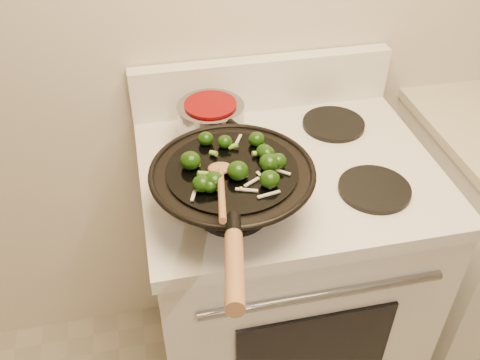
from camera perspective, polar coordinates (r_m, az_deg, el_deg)
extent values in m
cube|color=white|center=(1.76, 4.24, -10.82)|extent=(0.76, 0.64, 0.88)
cube|color=white|center=(1.44, 5.10, 1.04)|extent=(0.78, 0.66, 0.04)
cube|color=white|center=(1.62, 2.36, 10.28)|extent=(0.78, 0.05, 0.16)
cylinder|color=gray|center=(1.30, 8.86, -12.03)|extent=(0.60, 0.02, 0.02)
cube|color=black|center=(1.49, 7.89, -17.45)|extent=(0.42, 0.01, 0.28)
cylinder|color=black|center=(1.27, -0.79, -3.12)|extent=(0.18, 0.18, 0.01)
cylinder|color=black|center=(1.37, 14.14, -0.93)|extent=(0.18, 0.18, 0.01)
cylinder|color=black|center=(1.50, -3.04, 4.44)|extent=(0.18, 0.18, 0.01)
cylinder|color=black|center=(1.59, 9.94, 5.91)|extent=(0.18, 0.18, 0.01)
torus|color=black|center=(1.20, -0.84, 0.93)|extent=(0.38, 0.38, 0.01)
cylinder|color=black|center=(1.20, -0.84, 1.04)|extent=(0.30, 0.30, 0.01)
cylinder|color=black|center=(1.02, -0.71, -4.90)|extent=(0.04, 0.07, 0.04)
cylinder|color=#9B683D|center=(0.91, -0.60, -9.51)|extent=(0.07, 0.20, 0.07)
ellipsoid|color=#123207|center=(1.19, 3.14, 1.87)|extent=(0.05, 0.05, 0.04)
cylinder|color=#527D2D|center=(1.20, 3.75, 1.49)|extent=(0.02, 0.02, 0.02)
ellipsoid|color=#123207|center=(1.20, 4.06, 2.03)|extent=(0.04, 0.04, 0.03)
ellipsoid|color=#123207|center=(1.14, -3.03, 0.00)|extent=(0.04, 0.04, 0.03)
ellipsoid|color=#123207|center=(1.16, -0.23, 1.00)|extent=(0.05, 0.05, 0.04)
cylinder|color=#527D2D|center=(1.17, 0.47, 0.58)|extent=(0.02, 0.02, 0.01)
ellipsoid|color=#123207|center=(1.22, 2.87, 2.85)|extent=(0.04, 0.04, 0.03)
ellipsoid|color=#123207|center=(1.26, -1.63, 4.10)|extent=(0.04, 0.04, 0.03)
ellipsoid|color=#123207|center=(1.19, -5.31, 2.09)|extent=(0.05, 0.05, 0.04)
cylinder|color=#527D2D|center=(1.20, -4.61, 1.69)|extent=(0.02, 0.02, 0.01)
ellipsoid|color=#123207|center=(1.27, -3.68, 4.43)|extent=(0.04, 0.04, 0.03)
ellipsoid|color=#123207|center=(1.23, 2.57, 3.13)|extent=(0.04, 0.04, 0.03)
ellipsoid|color=#123207|center=(1.13, -3.23, -0.61)|extent=(0.04, 0.04, 0.03)
cylinder|color=#527D2D|center=(1.14, -2.69, -0.85)|extent=(0.02, 0.02, 0.02)
ellipsoid|color=#123207|center=(1.14, -2.81, -0.06)|extent=(0.04, 0.04, 0.04)
ellipsoid|color=#123207|center=(1.13, -4.08, -0.38)|extent=(0.04, 0.04, 0.04)
ellipsoid|color=#123207|center=(1.26, 1.77, 4.37)|extent=(0.04, 0.04, 0.03)
cylinder|color=#527D2D|center=(1.27, 2.28, 4.08)|extent=(0.01, 0.02, 0.02)
ellipsoid|color=#123207|center=(1.14, 3.18, 0.09)|extent=(0.04, 0.04, 0.04)
cube|color=beige|center=(1.13, -4.93, -1.46)|extent=(0.02, 0.05, 0.00)
cube|color=beige|center=(1.28, -0.15, 4.38)|extent=(0.02, 0.04, 0.00)
cube|color=beige|center=(1.16, 1.27, -0.22)|extent=(0.04, 0.03, 0.00)
cube|color=beige|center=(1.24, 2.44, 2.89)|extent=(0.02, 0.03, 0.00)
cube|color=beige|center=(1.13, 0.72, -1.06)|extent=(0.05, 0.02, 0.00)
cube|color=beige|center=(1.13, 3.10, -1.54)|extent=(0.05, 0.02, 0.00)
cube|color=beige|center=(1.20, 3.96, 1.55)|extent=(0.03, 0.03, 0.00)
cube|color=beige|center=(1.19, 4.61, 0.86)|extent=(0.03, 0.03, 0.00)
cube|color=beige|center=(1.17, 2.39, 0.27)|extent=(0.02, 0.05, 0.00)
cube|color=beige|center=(1.15, 3.18, -0.32)|extent=(0.01, 0.04, 0.00)
cylinder|color=#6BAD37|center=(1.25, 2.46, 3.39)|extent=(0.02, 0.03, 0.02)
cylinder|color=#6BAD37|center=(1.17, -3.99, 0.68)|extent=(0.03, 0.03, 0.01)
cylinder|color=#6BAD37|center=(1.20, -5.67, 1.53)|extent=(0.03, 0.02, 0.02)
cylinder|color=#6BAD37|center=(1.25, -0.72, 3.63)|extent=(0.02, 0.02, 0.01)
cylinder|color=#6BAD37|center=(1.23, 1.82, 2.86)|extent=(0.03, 0.02, 0.02)
cylinder|color=#6BAD37|center=(1.23, -2.84, 2.88)|extent=(0.02, 0.02, 0.02)
sphere|color=beige|center=(1.20, 0.27, 1.70)|extent=(0.01, 0.01, 0.01)
sphere|color=beige|center=(1.17, -3.09, 0.39)|extent=(0.01, 0.01, 0.01)
sphere|color=beige|center=(1.14, 0.12, -0.96)|extent=(0.01, 0.01, 0.01)
ellipsoid|color=#9B683D|center=(1.18, -2.12, 1.26)|extent=(0.06, 0.05, 0.02)
cylinder|color=#9B683D|center=(1.07, -1.99, -1.35)|extent=(0.05, 0.23, 0.07)
cylinder|color=gray|center=(1.47, -3.11, 6.28)|extent=(0.18, 0.18, 0.10)
cylinder|color=#740506|center=(1.44, -3.18, 8.06)|extent=(0.14, 0.14, 0.01)
cylinder|color=black|center=(1.35, 0.26, 5.15)|extent=(0.06, 0.11, 0.02)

